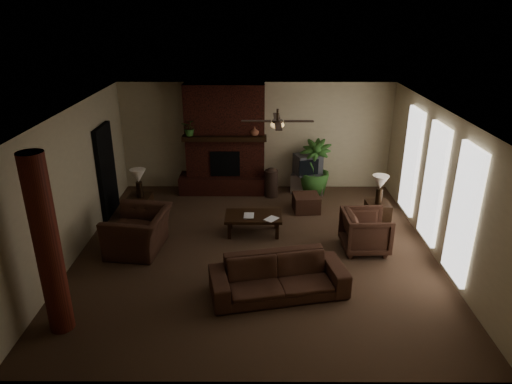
{
  "coord_description": "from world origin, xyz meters",
  "views": [
    {
      "loc": [
        0.03,
        -8.14,
        4.58
      ],
      "look_at": [
        0.0,
        0.4,
        1.1
      ],
      "focal_mm": 32.28,
      "sensor_mm": 36.0,
      "label": 1
    }
  ],
  "objects_px": {
    "ottoman": "(306,203)",
    "side_table_left": "(140,207)",
    "armchair_left": "(138,225)",
    "lamp_left": "(138,178)",
    "sofa": "(279,271)",
    "floor_plant": "(314,179)",
    "coffee_table": "(253,218)",
    "armchair_right": "(366,230)",
    "log_column": "(48,247)",
    "tv_stand": "(308,183)",
    "side_table_right": "(377,214)",
    "lamp_right": "(380,184)",
    "floor_vase": "(271,180)"
  },
  "relations": [
    {
      "from": "ottoman",
      "to": "lamp_left",
      "type": "xyz_separation_m",
      "value": [
        -3.83,
        -0.45,
        0.8
      ]
    },
    {
      "from": "floor_plant",
      "to": "armchair_left",
      "type": "bearing_deg",
      "value": -141.81
    },
    {
      "from": "armchair_right",
      "to": "floor_vase",
      "type": "relative_size",
      "value": 1.17
    },
    {
      "from": "side_table_right",
      "to": "coffee_table",
      "type": "bearing_deg",
      "value": -171.98
    },
    {
      "from": "armchair_right",
      "to": "lamp_right",
      "type": "relative_size",
      "value": 1.38
    },
    {
      "from": "coffee_table",
      "to": "lamp_right",
      "type": "height_order",
      "value": "lamp_right"
    },
    {
      "from": "floor_vase",
      "to": "side_table_left",
      "type": "height_order",
      "value": "floor_vase"
    },
    {
      "from": "log_column",
      "to": "sofa",
      "type": "height_order",
      "value": "log_column"
    },
    {
      "from": "tv_stand",
      "to": "floor_plant",
      "type": "bearing_deg",
      "value": -26.62
    },
    {
      "from": "lamp_right",
      "to": "floor_plant",
      "type": "bearing_deg",
      "value": 121.26
    },
    {
      "from": "log_column",
      "to": "sofa",
      "type": "bearing_deg",
      "value": 15.06
    },
    {
      "from": "sofa",
      "to": "lamp_left",
      "type": "xyz_separation_m",
      "value": [
        -3.02,
        2.98,
        0.56
      ]
    },
    {
      "from": "coffee_table",
      "to": "side_table_left",
      "type": "relative_size",
      "value": 2.18
    },
    {
      "from": "sofa",
      "to": "floor_vase",
      "type": "relative_size",
      "value": 2.96
    },
    {
      "from": "armchair_left",
      "to": "coffee_table",
      "type": "height_order",
      "value": "armchair_left"
    },
    {
      "from": "armchair_left",
      "to": "side_table_right",
      "type": "relative_size",
      "value": 2.29
    },
    {
      "from": "floor_vase",
      "to": "floor_plant",
      "type": "bearing_deg",
      "value": 10.4
    },
    {
      "from": "floor_plant",
      "to": "side_table_left",
      "type": "relative_size",
      "value": 2.58
    },
    {
      "from": "side_table_left",
      "to": "coffee_table",
      "type": "bearing_deg",
      "value": -16.83
    },
    {
      "from": "armchair_left",
      "to": "side_table_left",
      "type": "relative_size",
      "value": 2.29
    },
    {
      "from": "armchair_left",
      "to": "lamp_left",
      "type": "relative_size",
      "value": 1.94
    },
    {
      "from": "side_table_left",
      "to": "lamp_left",
      "type": "xyz_separation_m",
      "value": [
        0.03,
        -0.05,
        0.73
      ]
    },
    {
      "from": "side_table_left",
      "to": "lamp_right",
      "type": "distance_m",
      "value": 5.41
    },
    {
      "from": "ottoman",
      "to": "side_table_left",
      "type": "bearing_deg",
      "value": -174.13
    },
    {
      "from": "ottoman",
      "to": "lamp_left",
      "type": "bearing_deg",
      "value": -173.29
    },
    {
      "from": "log_column",
      "to": "floor_plant",
      "type": "height_order",
      "value": "log_column"
    },
    {
      "from": "floor_plant",
      "to": "lamp_right",
      "type": "height_order",
      "value": "lamp_right"
    },
    {
      "from": "floor_plant",
      "to": "armchair_right",
      "type": "bearing_deg",
      "value": -77.15
    },
    {
      "from": "log_column",
      "to": "tv_stand",
      "type": "xyz_separation_m",
      "value": [
        4.3,
        5.55,
        -1.15
      ]
    },
    {
      "from": "sofa",
      "to": "armchair_left",
      "type": "relative_size",
      "value": 1.81
    },
    {
      "from": "log_column",
      "to": "coffee_table",
      "type": "height_order",
      "value": "log_column"
    },
    {
      "from": "floor_plant",
      "to": "side_table_left",
      "type": "bearing_deg",
      "value": -160.07
    },
    {
      "from": "sofa",
      "to": "tv_stand",
      "type": "height_order",
      "value": "sofa"
    },
    {
      "from": "side_table_left",
      "to": "floor_vase",
      "type": "bearing_deg",
      "value": 23.17
    },
    {
      "from": "armchair_right",
      "to": "log_column",
      "type": "bearing_deg",
      "value": 113.21
    },
    {
      "from": "coffee_table",
      "to": "ottoman",
      "type": "xyz_separation_m",
      "value": [
        1.25,
        1.19,
        -0.17
      ]
    },
    {
      "from": "armchair_right",
      "to": "tv_stand",
      "type": "height_order",
      "value": "armchair_right"
    },
    {
      "from": "side_table_left",
      "to": "side_table_right",
      "type": "height_order",
      "value": "same"
    },
    {
      "from": "floor_plant",
      "to": "lamp_left",
      "type": "height_order",
      "value": "lamp_left"
    },
    {
      "from": "ottoman",
      "to": "side_table_left",
      "type": "distance_m",
      "value": 3.88
    },
    {
      "from": "lamp_left",
      "to": "side_table_left",
      "type": "bearing_deg",
      "value": 122.21
    },
    {
      "from": "sofa",
      "to": "tv_stand",
      "type": "distance_m",
      "value": 4.76
    },
    {
      "from": "floor_vase",
      "to": "armchair_left",
      "type": "bearing_deg",
      "value": -134.06
    },
    {
      "from": "coffee_table",
      "to": "tv_stand",
      "type": "xyz_separation_m",
      "value": [
        1.41,
        2.41,
        -0.12
      ]
    },
    {
      "from": "tv_stand",
      "to": "side_table_right",
      "type": "distance_m",
      "value": 2.43
    },
    {
      "from": "sofa",
      "to": "tv_stand",
      "type": "relative_size",
      "value": 2.68
    },
    {
      "from": "armchair_right",
      "to": "floor_plant",
      "type": "xyz_separation_m",
      "value": [
        -0.69,
        3.01,
        -0.05
      ]
    },
    {
      "from": "side_table_left",
      "to": "armchair_left",
      "type": "bearing_deg",
      "value": -77.49
    },
    {
      "from": "ottoman",
      "to": "lamp_right",
      "type": "relative_size",
      "value": 0.92
    },
    {
      "from": "coffee_table",
      "to": "lamp_left",
      "type": "xyz_separation_m",
      "value": [
        -2.57,
        0.74,
        0.63
      ]
    }
  ]
}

